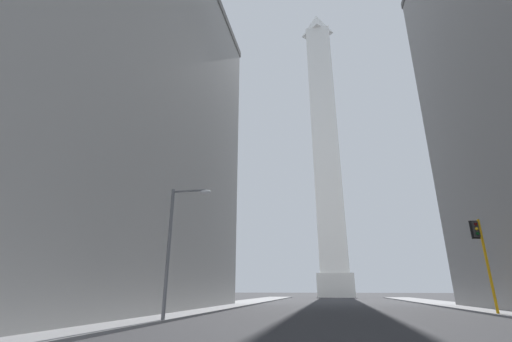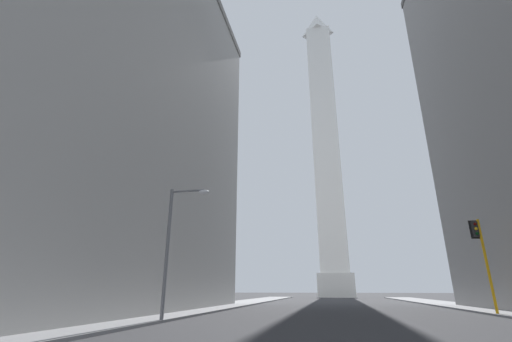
{
  "view_description": "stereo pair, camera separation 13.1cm",
  "coord_description": "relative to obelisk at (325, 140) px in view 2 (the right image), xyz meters",
  "views": [
    {
      "loc": [
        -0.86,
        -1.05,
        1.67
      ],
      "look_at": [
        -11.1,
        47.64,
        18.94
      ],
      "focal_mm": 24.0,
      "sensor_mm": 36.0,
      "label": 1
    },
    {
      "loc": [
        -0.73,
        -1.02,
        1.67
      ],
      "look_at": [
        -11.1,
        47.64,
        18.94
      ],
      "focal_mm": 24.0,
      "sensor_mm": 36.0,
      "label": 2
    }
  ],
  "objects": [
    {
      "name": "sidewalk_left",
      "position": [
        -12.08,
        -52.79,
        -38.32
      ],
      "size": [
        5.0,
        98.98,
        0.15
      ],
      "primitive_type": "cube",
      "color": "slate",
      "rests_on": "ground_plane"
    },
    {
      "name": "building_left",
      "position": [
        -25.89,
        -61.35,
        -20.85
      ],
      "size": [
        28.26,
        37.46,
        35.06
      ],
      "color": "#B2AFAA",
      "rests_on": "ground_plane"
    },
    {
      "name": "traffic_light_mid_right",
      "position": [
        9.72,
        -56.2,
        -34.15
      ],
      "size": [
        0.79,
        0.51,
        6.47
      ],
      "color": "orange",
      "rests_on": "ground_plane"
    },
    {
      "name": "obelisk",
      "position": [
        0.0,
        0.0,
        0.0
      ],
      "size": [
        8.07,
        8.07,
        79.38
      ],
      "color": "silver",
      "rests_on": "ground_plane"
    },
    {
      "name": "sidewalk_right",
      "position": [
        12.08,
        -52.79,
        -38.32
      ],
      "size": [
        5.0,
        98.98,
        0.15
      ],
      "primitive_type": "cube",
      "color": "slate",
      "rests_on": "ground_plane"
    },
    {
      "name": "street_lamp",
      "position": [
        -9.34,
        -65.33,
        -33.88
      ],
      "size": [
        2.44,
        0.36,
        7.32
      ],
      "color": "slate",
      "rests_on": "ground_plane"
    }
  ]
}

